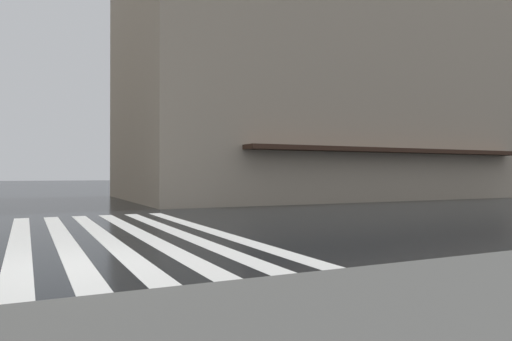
# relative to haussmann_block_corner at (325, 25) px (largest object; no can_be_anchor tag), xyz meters

# --- Properties ---
(ground_plane) EXTENTS (220.00, 220.00, 0.00)m
(ground_plane) POSITION_rel_haussmann_block_corner_xyz_m (-19.68, 18.68, -12.51)
(ground_plane) COLOR black
(zebra_crossing) EXTENTS (13.00, 6.50, 0.01)m
(zebra_crossing) POSITION_rel_haussmann_block_corner_xyz_m (-15.68, 17.79, -12.50)
(zebra_crossing) COLOR silver
(zebra_crossing) RESTS_ON ground_plane
(haussmann_block_corner) EXTENTS (15.57, 28.13, 25.55)m
(haussmann_block_corner) POSITION_rel_haussmann_block_corner_xyz_m (0.00, 0.00, 0.00)
(haussmann_block_corner) COLOR tan
(haussmann_block_corner) RESTS_ON ground_plane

